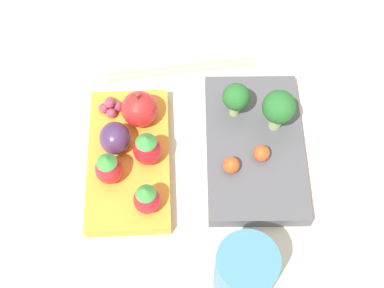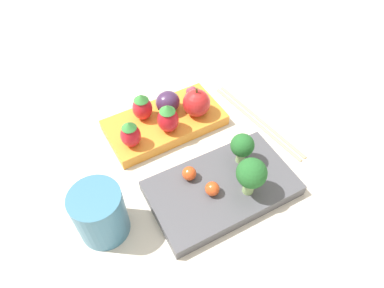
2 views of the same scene
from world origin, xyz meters
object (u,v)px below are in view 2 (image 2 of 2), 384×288
(broccoli_floret_1, at_px, (242,146))
(strawberry_0, at_px, (142,107))
(bento_box_fruit, at_px, (165,123))
(grape_cluster, at_px, (193,93))
(chopsticks_pair, at_px, (258,120))
(apple, at_px, (196,103))
(strawberry_1, at_px, (130,134))
(bento_box_savoury, at_px, (224,187))
(cherry_tomato_0, at_px, (189,173))
(strawberry_2, at_px, (166,119))
(drinking_cup, at_px, (100,214))
(cherry_tomato_1, at_px, (212,189))
(plum, at_px, (168,102))
(broccoli_floret_0, at_px, (251,174))

(broccoli_floret_1, xyz_separation_m, strawberry_0, (0.07, -0.17, -0.01))
(bento_box_fruit, xyz_separation_m, grape_cluster, (-0.07, -0.01, 0.02))
(broccoli_floret_1, height_order, chopsticks_pair, broccoli_floret_1)
(apple, distance_m, strawberry_1, 0.12)
(bento_box_savoury, distance_m, cherry_tomato_0, 0.05)
(broccoli_floret_1, relative_size, apple, 0.98)
(bento_box_savoury, distance_m, strawberry_2, 0.14)
(drinking_cup, bearing_deg, bento_box_fruit, -147.63)
(strawberry_1, xyz_separation_m, strawberry_2, (-0.06, 0.01, 0.00))
(bento_box_fruit, xyz_separation_m, cherry_tomato_1, (0.03, 0.16, 0.02))
(bento_box_fruit, relative_size, cherry_tomato_0, 9.98)
(strawberry_0, bearing_deg, bento_box_savoury, 96.66)
(plum, xyz_separation_m, chopsticks_pair, (-0.12, 0.10, -0.04))
(strawberry_2, height_order, chopsticks_pair, strawberry_2)
(cherry_tomato_0, bearing_deg, bento_box_fruit, -107.88)
(strawberry_2, height_order, plum, strawberry_2)
(bento_box_fruit, height_order, broccoli_floret_0, broccoli_floret_0)
(drinking_cup, height_order, chopsticks_pair, drinking_cup)
(broccoli_floret_0, xyz_separation_m, strawberry_2, (0.02, -0.16, -0.01))
(apple, relative_size, strawberry_1, 1.12)
(strawberry_2, bearing_deg, cherry_tomato_0, 73.98)
(cherry_tomato_0, distance_m, plum, 0.14)
(broccoli_floret_1, distance_m, strawberry_2, 0.13)
(bento_box_savoury, relative_size, chopsticks_pair, 1.07)
(broccoli_floret_1, bearing_deg, grape_cluster, -100.75)
(broccoli_floret_0, relative_size, grape_cluster, 2.05)
(broccoli_floret_1, relative_size, cherry_tomato_0, 2.56)
(broccoli_floret_1, height_order, cherry_tomato_1, broccoli_floret_1)
(broccoli_floret_1, distance_m, chopsticks_pair, 0.12)
(chopsticks_pair, bearing_deg, bento_box_fruit, -32.81)
(chopsticks_pair, bearing_deg, cherry_tomato_1, 24.09)
(broccoli_floret_1, bearing_deg, strawberry_0, -68.00)
(broccoli_floret_1, bearing_deg, cherry_tomato_0, -14.79)
(strawberry_0, bearing_deg, plum, 165.62)
(strawberry_0, relative_size, strawberry_2, 0.95)
(drinking_cup, bearing_deg, apple, -158.64)
(strawberry_0, distance_m, strawberry_1, 0.06)
(apple, xyz_separation_m, strawberry_2, (0.06, 0.00, 0.00))
(grape_cluster, bearing_deg, cherry_tomato_0, 51.14)
(bento_box_savoury, relative_size, bento_box_fruit, 1.09)
(bento_box_fruit, height_order, apple, apple)
(broccoli_floret_1, distance_m, cherry_tomato_1, 0.08)
(cherry_tomato_1, bearing_deg, apple, -119.81)
(cherry_tomato_0, xyz_separation_m, strawberry_1, (0.03, -0.11, 0.01))
(cherry_tomato_1, relative_size, strawberry_0, 0.41)
(broccoli_floret_1, relative_size, grape_cluster, 1.71)
(cherry_tomato_0, bearing_deg, broccoli_floret_1, 165.21)
(plum, height_order, drinking_cup, drinking_cup)
(grape_cluster, xyz_separation_m, drinking_cup, (0.24, 0.12, 0.01))
(cherry_tomato_1, relative_size, strawberry_1, 0.43)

